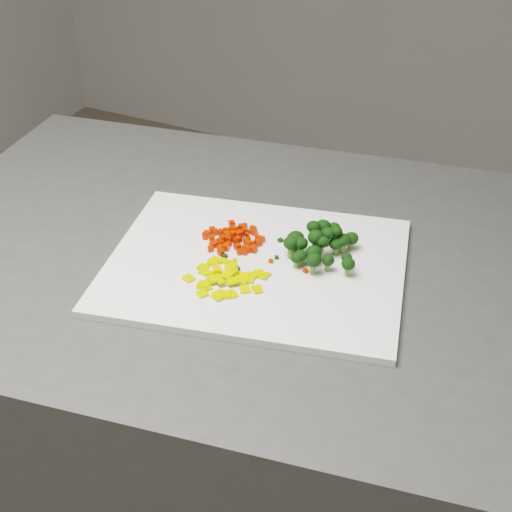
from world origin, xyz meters
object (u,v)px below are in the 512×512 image
at_px(counter_block, 243,456).
at_px(cutting_board, 256,265).
at_px(broccoli_pile, 328,243).
at_px(carrot_pile, 233,232).
at_px(pepper_pile, 226,273).

distance_m(counter_block, cutting_board, 0.46).
bearing_deg(broccoli_pile, carrot_pile, -174.18).
height_order(cutting_board, broccoli_pile, broccoli_pile).
bearing_deg(carrot_pile, pepper_pile, -68.70).
xyz_separation_m(cutting_board, carrot_pile, (-0.05, 0.04, 0.02)).
xyz_separation_m(pepper_pile, broccoli_pile, (0.10, 0.10, 0.02)).
xyz_separation_m(counter_block, pepper_pile, (0.02, -0.08, 0.47)).
relative_size(carrot_pile, broccoli_pile, 0.83).
bearing_deg(counter_block, broccoli_pile, 8.29).
height_order(counter_block, carrot_pile, carrot_pile).
bearing_deg(cutting_board, pepper_pile, -111.82).
bearing_deg(cutting_board, carrot_pile, 145.44).
bearing_deg(counter_block, pepper_pile, -74.66).
bearing_deg(pepper_pile, broccoli_pile, 44.43).
bearing_deg(carrot_pile, broccoli_pile, 5.82).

